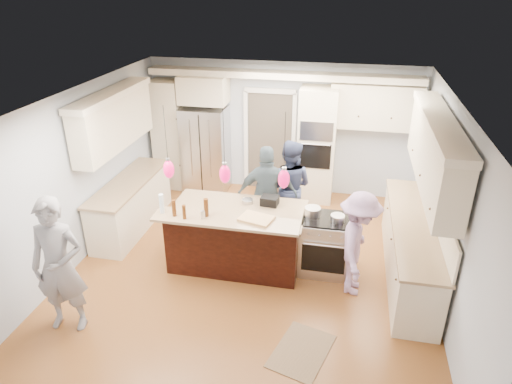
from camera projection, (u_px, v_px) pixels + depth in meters
ground_plane at (252, 266)px, 7.31m from camera, size 6.00×6.00×0.00m
room_shell at (251, 160)px, 6.52m from camera, size 5.54×6.04×2.72m
refrigerator at (206, 150)px, 9.53m from camera, size 0.90×0.70×1.80m
oven_column at (317, 146)px, 9.03m from camera, size 0.72×0.69×2.30m
back_upper_cabinets at (244, 115)px, 9.16m from camera, size 5.30×0.61×2.54m
right_counter_run at (419, 214)px, 6.67m from camera, size 0.64×3.10×2.51m
left_cabinets at (125, 174)px, 8.00m from camera, size 0.64×2.30×2.51m
kitchen_island at (237, 236)px, 7.21m from camera, size 2.10×1.46×1.12m
island_range at (327, 245)px, 7.03m from camera, size 0.82×0.71×0.92m
pendant_lights at (225, 174)px, 6.12m from camera, size 1.75×0.15×1.03m
person_bar_end at (59, 266)px, 5.70m from camera, size 0.74×0.54×1.86m
person_far_left at (289, 187)px, 7.99m from camera, size 0.91×0.76×1.71m
person_far_right at (267, 195)px, 7.67m from camera, size 1.07×0.60×1.73m
person_range_side at (358, 244)px, 6.43m from camera, size 0.66×1.06×1.58m
floor_rug at (301, 351)px, 5.66m from camera, size 0.84×1.03×0.01m
water_bottle at (162, 204)px, 6.51m from camera, size 0.08×0.08×0.29m
beer_bottle_a at (174, 208)px, 6.43m from camera, size 0.07×0.07×0.25m
beer_bottle_b at (184, 212)px, 6.36m from camera, size 0.06×0.06×0.21m
beer_bottle_c at (206, 207)px, 6.43m from camera, size 0.07×0.07×0.27m
drink_can at (203, 215)px, 6.39m from camera, size 0.08×0.08×0.12m
cutting_board at (256, 219)px, 6.38m from camera, size 0.52×0.43×0.04m
pot_large at (313, 212)px, 6.87m from camera, size 0.24×0.24×0.14m
pot_small at (338, 218)px, 6.72m from camera, size 0.21×0.21×0.10m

